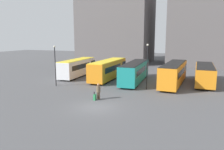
% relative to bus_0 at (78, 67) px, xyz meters
% --- Properties ---
extents(ground_plane, '(160.00, 160.00, 0.00)m').
position_rel_bus_0_xyz_m(ground_plane, '(10.54, -15.16, -1.65)').
color(ground_plane, '#4C4C4F').
extents(building_block_left, '(18.96, 15.76, 21.73)m').
position_rel_bus_0_xyz_m(building_block_left, '(-1.51, 25.75, 9.21)').
color(building_block_left, '#5B5656').
rests_on(building_block_left, ground_plane).
extents(bus_0, '(2.91, 10.52, 3.03)m').
position_rel_bus_0_xyz_m(bus_0, '(0.00, 0.00, 0.00)').
color(bus_0, silver).
rests_on(bus_0, ground_plane).
extents(bus_1, '(2.61, 11.24, 3.15)m').
position_rel_bus_0_xyz_m(bus_1, '(6.18, -0.57, 0.06)').
color(bus_1, orange).
rests_on(bus_1, ground_plane).
extents(bus_2, '(3.05, 11.88, 3.06)m').
position_rel_bus_0_xyz_m(bus_2, '(10.90, -1.26, 0.02)').
color(bus_2, '#19847F').
rests_on(bus_2, ground_plane).
extents(bus_3, '(3.15, 11.81, 3.19)m').
position_rel_bus_0_xyz_m(bus_3, '(16.80, -1.25, 0.09)').
color(bus_3, orange).
rests_on(bus_3, ground_plane).
extents(bus_4, '(2.73, 10.78, 2.79)m').
position_rel_bus_0_xyz_m(bus_4, '(21.08, 1.17, -0.12)').
color(bus_4, orange).
rests_on(bus_4, ground_plane).
extents(traveler, '(0.48, 0.48, 1.81)m').
position_rel_bus_0_xyz_m(traveler, '(9.59, -12.40, -0.57)').
color(traveler, '#4C3828').
rests_on(traveler, ground_plane).
extents(suitcase, '(0.24, 0.42, 0.98)m').
position_rel_bus_0_xyz_m(suitcase, '(9.35, -12.86, -1.30)').
color(suitcase, '#28844C').
rests_on(suitcase, ground_plane).
extents(lamp_post_0, '(0.28, 0.28, 5.77)m').
position_rel_bus_0_xyz_m(lamp_post_0, '(1.08, -8.27, 1.74)').
color(lamp_post_0, black).
rests_on(lamp_post_0, ground_plane).
extents(lamp_post_1, '(0.28, 0.28, 6.07)m').
position_rel_bus_0_xyz_m(lamp_post_1, '(13.69, -5.73, 1.90)').
color(lamp_post_1, black).
rests_on(lamp_post_1, ground_plane).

